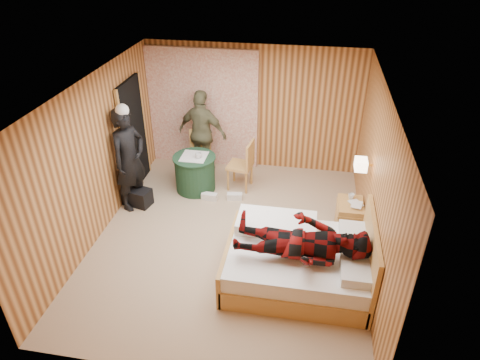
% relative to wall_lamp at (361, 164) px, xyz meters
% --- Properties ---
extents(floor, '(4.20, 5.00, 0.01)m').
position_rel_wall_lamp_xyz_m(floor, '(-1.92, -0.45, -1.30)').
color(floor, tan).
rests_on(floor, ground).
extents(ceiling, '(4.20, 5.00, 0.01)m').
position_rel_wall_lamp_xyz_m(ceiling, '(-1.92, -0.45, 1.20)').
color(ceiling, white).
rests_on(ceiling, wall_back).
extents(wall_back, '(4.20, 0.02, 2.50)m').
position_rel_wall_lamp_xyz_m(wall_back, '(-1.92, 2.05, -0.05)').
color(wall_back, tan).
rests_on(wall_back, floor).
extents(wall_left, '(0.02, 5.00, 2.50)m').
position_rel_wall_lamp_xyz_m(wall_left, '(-4.02, -0.45, -0.05)').
color(wall_left, tan).
rests_on(wall_left, floor).
extents(wall_right, '(0.02, 5.00, 2.50)m').
position_rel_wall_lamp_xyz_m(wall_right, '(0.18, -0.45, -0.05)').
color(wall_right, tan).
rests_on(wall_right, floor).
extents(curtain, '(2.20, 0.08, 2.40)m').
position_rel_wall_lamp_xyz_m(curtain, '(-2.92, 1.98, -0.10)').
color(curtain, white).
rests_on(curtain, floor).
extents(doorway, '(0.06, 0.90, 2.05)m').
position_rel_wall_lamp_xyz_m(doorway, '(-3.98, 0.95, -0.28)').
color(doorway, black).
rests_on(doorway, floor).
extents(wall_lamp, '(0.26, 0.24, 0.16)m').
position_rel_wall_lamp_xyz_m(wall_lamp, '(0.00, 0.00, 0.00)').
color(wall_lamp, gold).
rests_on(wall_lamp, wall_right).
extents(bed, '(1.98, 1.53, 1.05)m').
position_rel_wall_lamp_xyz_m(bed, '(-0.80, -1.15, -0.99)').
color(bed, tan).
rests_on(bed, floor).
extents(nightstand, '(0.42, 0.57, 0.55)m').
position_rel_wall_lamp_xyz_m(nightstand, '(-0.04, 0.06, -1.02)').
color(nightstand, tan).
rests_on(nightstand, floor).
extents(round_table, '(0.80, 0.80, 0.71)m').
position_rel_wall_lamp_xyz_m(round_table, '(-2.84, 0.90, -0.94)').
color(round_table, '#1E412C').
rests_on(round_table, floor).
extents(chair_far, '(0.55, 0.55, 0.93)m').
position_rel_wall_lamp_xyz_m(chair_far, '(-2.88, 1.53, -0.76)').
color(chair_far, tan).
rests_on(chair_far, floor).
extents(chair_near, '(0.50, 0.50, 0.97)m').
position_rel_wall_lamp_xyz_m(chair_near, '(-1.94, 1.10, -0.74)').
color(chair_near, tan).
rests_on(chair_near, floor).
extents(duffel_bag, '(0.61, 0.42, 0.31)m').
position_rel_wall_lamp_xyz_m(duffel_bag, '(-3.77, 0.23, -1.14)').
color(duffel_bag, black).
rests_on(duffel_bag, floor).
extents(sneaker_left, '(0.29, 0.13, 0.13)m').
position_rel_wall_lamp_xyz_m(sneaker_left, '(-2.50, 0.58, -1.24)').
color(sneaker_left, silver).
rests_on(sneaker_left, floor).
extents(sneaker_right, '(0.29, 0.15, 0.12)m').
position_rel_wall_lamp_xyz_m(sneaker_right, '(-2.05, 0.67, -1.24)').
color(sneaker_right, silver).
rests_on(sneaker_right, floor).
extents(woman_standing, '(0.68, 0.79, 1.85)m').
position_rel_wall_lamp_xyz_m(woman_standing, '(-3.77, 0.19, -0.38)').
color(woman_standing, black).
rests_on(woman_standing, floor).
extents(man_at_table, '(1.08, 0.65, 1.72)m').
position_rel_wall_lamp_xyz_m(man_at_table, '(-2.84, 1.57, -0.44)').
color(man_at_table, brown).
rests_on(man_at_table, floor).
extents(man_on_bed, '(0.86, 0.67, 1.77)m').
position_rel_wall_lamp_xyz_m(man_on_bed, '(-0.77, -1.38, -0.34)').
color(man_on_bed, '#670A09').
rests_on(man_on_bed, bed).
extents(book_lower, '(0.26, 0.28, 0.02)m').
position_rel_wall_lamp_xyz_m(book_lower, '(-0.04, 0.01, -0.74)').
color(book_lower, silver).
rests_on(book_lower, nightstand).
extents(book_upper, '(0.21, 0.25, 0.02)m').
position_rel_wall_lamp_xyz_m(book_upper, '(-0.04, 0.01, -0.72)').
color(book_upper, silver).
rests_on(book_upper, nightstand).
extents(cup_nightstand, '(0.11, 0.11, 0.09)m').
position_rel_wall_lamp_xyz_m(cup_nightstand, '(-0.04, 0.19, -0.70)').
color(cup_nightstand, silver).
rests_on(cup_nightstand, nightstand).
extents(cup_table, '(0.14, 0.14, 0.10)m').
position_rel_wall_lamp_xyz_m(cup_table, '(-2.74, 0.85, -0.55)').
color(cup_table, silver).
rests_on(cup_table, round_table).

